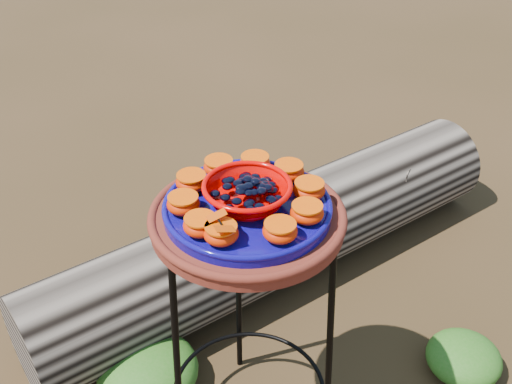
{
  "coord_description": "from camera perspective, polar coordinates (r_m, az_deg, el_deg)",
  "views": [
    {
      "loc": [
        -0.14,
        -1.1,
        1.55
      ],
      "look_at": [
        0.02,
        0.0,
        0.79
      ],
      "focal_mm": 45.0,
      "sensor_mm": 36.0,
      "label": 1
    }
  ],
  "objects": [
    {
      "name": "glass_gems",
      "position": [
        1.33,
        -0.8,
        1.08
      ],
      "size": [
        0.14,
        0.14,
        0.02
      ],
      "primitive_type": null,
      "color": "black",
      "rests_on": "red_bowl"
    },
    {
      "name": "orange_half_7",
      "position": [
        1.41,
        -5.75,
        0.89
      ],
      "size": [
        0.07,
        0.07,
        0.04
      ],
      "primitive_type": "ellipsoid",
      "color": "#BA3500",
      "rests_on": "cobalt_plate"
    },
    {
      "name": "orange_half_6",
      "position": [
        1.45,
        -3.32,
        2.23
      ],
      "size": [
        0.07,
        0.07,
        0.04
      ],
      "primitive_type": "ellipsoid",
      "color": "#BA3500",
      "rests_on": "cobalt_plate"
    },
    {
      "name": "orange_half_4",
      "position": [
        1.44,
        2.93,
        1.82
      ],
      "size": [
        0.07,
        0.07,
        0.04
      ],
      "primitive_type": "ellipsoid",
      "color": "#BA3500",
      "rests_on": "cobalt_plate"
    },
    {
      "name": "red_bowl",
      "position": [
        1.35,
        -0.79,
        -0.23
      ],
      "size": [
        0.18,
        0.18,
        0.05
      ],
      "primitive_type": null,
      "color": "#D60200",
      "rests_on": "cobalt_plate"
    },
    {
      "name": "foliage_left",
      "position": [
        1.96,
        -9.61,
        -15.25
      ],
      "size": [
        0.3,
        0.3,
        0.15
      ],
      "primitive_type": "ellipsoid",
      "color": "#215B13",
      "rests_on": "ground"
    },
    {
      "name": "butterfly",
      "position": [
        1.24,
        -3.16,
        -2.75
      ],
      "size": [
        0.09,
        0.07,
        0.01
      ],
      "primitive_type": null,
      "rotation": [
        0.0,
        0.0,
        0.24
      ],
      "color": "#C23B03",
      "rests_on": "orange_half_0"
    },
    {
      "name": "orange_half_8",
      "position": [
        1.34,
        -6.47,
        -1.07
      ],
      "size": [
        0.07,
        0.07,
        0.04
      ],
      "primitive_type": "ellipsoid",
      "color": "#BA3500",
      "rests_on": "cobalt_plate"
    },
    {
      "name": "orange_half_9",
      "position": [
        1.28,
        -4.97,
        -2.97
      ],
      "size": [
        0.07,
        0.07,
        0.04
      ],
      "primitive_type": "ellipsoid",
      "color": "#BA3500",
      "rests_on": "cobalt_plate"
    },
    {
      "name": "plant_stand",
      "position": [
        1.63,
        -0.67,
        -12.81
      ],
      "size": [
        0.44,
        0.44,
        0.7
      ],
      "primitive_type": null,
      "color": "black",
      "rests_on": "ground"
    },
    {
      "name": "terracotta_saucer",
      "position": [
        1.39,
        -0.76,
        -2.47
      ],
      "size": [
        0.42,
        0.42,
        0.03
      ],
      "primitive_type": "cylinder",
      "color": "#5D1E0F",
      "rests_on": "plant_stand"
    },
    {
      "name": "orange_half_0",
      "position": [
        1.25,
        -3.12,
        -3.72
      ],
      "size": [
        0.07,
        0.07,
        0.04
      ],
      "primitive_type": "ellipsoid",
      "color": "#BA3500",
      "rests_on": "cobalt_plate"
    },
    {
      "name": "driftwood_log",
      "position": [
        2.23,
        1.71,
        -3.96
      ],
      "size": [
        1.8,
        1.24,
        0.33
      ],
      "primitive_type": null,
      "rotation": [
        0.0,
        0.0,
        0.48
      ],
      "color": "black",
      "rests_on": "ground"
    },
    {
      "name": "foliage_back",
      "position": [
        2.23,
        -3.75,
        -7.33
      ],
      "size": [
        0.28,
        0.28,
        0.14
      ],
      "primitive_type": "ellipsoid",
      "color": "#215B13",
      "rests_on": "ground"
    },
    {
      "name": "orange_half_5",
      "position": [
        1.46,
        -0.09,
        2.57
      ],
      "size": [
        0.07,
        0.07,
        0.04
      ],
      "primitive_type": "ellipsoid",
      "color": "#BA3500",
      "rests_on": "cobalt_plate"
    },
    {
      "name": "orange_half_3",
      "position": [
        1.38,
        4.74,
        0.19
      ],
      "size": [
        0.07,
        0.07,
        0.04
      ],
      "primitive_type": "ellipsoid",
      "color": "#BA3500",
      "rests_on": "cobalt_plate"
    },
    {
      "name": "cobalt_plate",
      "position": [
        1.37,
        -0.77,
        -1.5
      ],
      "size": [
        0.36,
        0.36,
        0.02
      ],
      "primitive_type": "cylinder",
      "color": "#000049",
      "rests_on": "terracotta_saucer"
    },
    {
      "name": "orange_half_2",
      "position": [
        1.31,
        4.55,
        -1.85
      ],
      "size": [
        0.07,
        0.07,
        0.04
      ],
      "primitive_type": "ellipsoid",
      "color": "#BA3500",
      "rests_on": "cobalt_plate"
    },
    {
      "name": "orange_half_1",
      "position": [
        1.26,
        2.15,
        -3.51
      ],
      "size": [
        0.07,
        0.07,
        0.04
      ],
      "primitive_type": "ellipsoid",
      "color": "#BA3500",
      "rests_on": "cobalt_plate"
    },
    {
      "name": "foliage_right",
      "position": [
        2.08,
        18.0,
        -13.79
      ],
      "size": [
        0.23,
        0.23,
        0.11
      ],
      "primitive_type": "ellipsoid",
      "color": "#215B13",
      "rests_on": "ground"
    }
  ]
}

